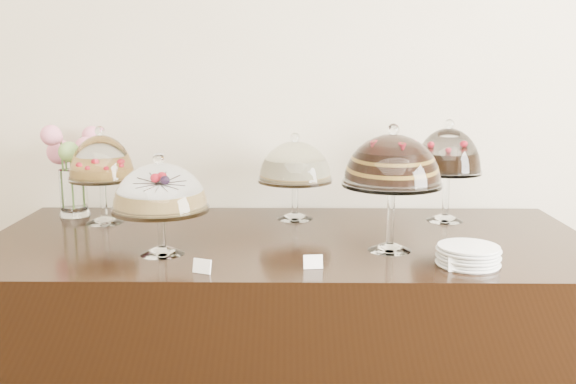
{
  "coord_description": "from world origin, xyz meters",
  "views": [
    {
      "loc": [
        -0.07,
        0.18,
        1.52
      ],
      "look_at": [
        -0.1,
        2.4,
        1.08
      ],
      "focal_mm": 40.0,
      "sensor_mm": 36.0,
      "label": 1
    }
  ],
  "objects_px": {
    "display_counter": "(288,352)",
    "flower_vase": "(71,165)",
    "cake_stand_choco_layer": "(392,164)",
    "plate_stack": "(468,255)",
    "cake_stand_fruit_tart": "(102,163)",
    "cake_stand_sugar_sponge": "(160,192)",
    "cake_stand_cheesecake": "(295,165)",
    "cake_stand_dark_choco": "(448,155)"
  },
  "relations": [
    {
      "from": "display_counter",
      "to": "flower_vase",
      "type": "relative_size",
      "value": 5.71
    },
    {
      "from": "cake_stand_choco_layer",
      "to": "plate_stack",
      "type": "distance_m",
      "value": 0.38
    },
    {
      "from": "cake_stand_fruit_tart",
      "to": "flower_vase",
      "type": "distance_m",
      "value": 0.22
    },
    {
      "from": "display_counter",
      "to": "cake_stand_fruit_tart",
      "type": "distance_m",
      "value": 1.04
    },
    {
      "from": "cake_stand_sugar_sponge",
      "to": "cake_stand_choco_layer",
      "type": "relative_size",
      "value": 0.79
    },
    {
      "from": "display_counter",
      "to": "plate_stack",
      "type": "bearing_deg",
      "value": -29.59
    },
    {
      "from": "cake_stand_fruit_tart",
      "to": "plate_stack",
      "type": "distance_m",
      "value": 1.43
    },
    {
      "from": "cake_stand_cheesecake",
      "to": "plate_stack",
      "type": "bearing_deg",
      "value": -48.61
    },
    {
      "from": "cake_stand_sugar_sponge",
      "to": "cake_stand_cheesecake",
      "type": "relative_size",
      "value": 0.96
    },
    {
      "from": "cake_stand_cheesecake",
      "to": "cake_stand_fruit_tart",
      "type": "bearing_deg",
      "value": -174.18
    },
    {
      "from": "cake_stand_sugar_sponge",
      "to": "flower_vase",
      "type": "bearing_deg",
      "value": 130.76
    },
    {
      "from": "plate_stack",
      "to": "cake_stand_cheesecake",
      "type": "bearing_deg",
      "value": 131.39
    },
    {
      "from": "cake_stand_choco_layer",
      "to": "cake_stand_sugar_sponge",
      "type": "bearing_deg",
      "value": -176.14
    },
    {
      "from": "cake_stand_dark_choco",
      "to": "plate_stack",
      "type": "xyz_separation_m",
      "value": [
        -0.06,
        -0.6,
        -0.24
      ]
    },
    {
      "from": "cake_stand_fruit_tart",
      "to": "flower_vase",
      "type": "relative_size",
      "value": 1.01
    },
    {
      "from": "display_counter",
      "to": "flower_vase",
      "type": "distance_m",
      "value": 1.18
    },
    {
      "from": "cake_stand_dark_choco",
      "to": "cake_stand_choco_layer",
      "type": "bearing_deg",
      "value": -123.55
    },
    {
      "from": "cake_stand_cheesecake",
      "to": "cake_stand_fruit_tart",
      "type": "height_order",
      "value": "cake_stand_fruit_tart"
    },
    {
      "from": "display_counter",
      "to": "cake_stand_fruit_tart",
      "type": "relative_size",
      "value": 5.66
    },
    {
      "from": "cake_stand_choco_layer",
      "to": "cake_stand_fruit_tart",
      "type": "bearing_deg",
      "value": 160.79
    },
    {
      "from": "cake_stand_sugar_sponge",
      "to": "cake_stand_cheesecake",
      "type": "distance_m",
      "value": 0.67
    },
    {
      "from": "cake_stand_dark_choco",
      "to": "cake_stand_cheesecake",
      "type": "bearing_deg",
      "value": 177.77
    },
    {
      "from": "cake_stand_cheesecake",
      "to": "cake_stand_fruit_tart",
      "type": "xyz_separation_m",
      "value": [
        -0.76,
        -0.08,
        0.02
      ]
    },
    {
      "from": "cake_stand_fruit_tart",
      "to": "cake_stand_dark_choco",
      "type": "bearing_deg",
      "value": 2.25
    },
    {
      "from": "cake_stand_choco_layer",
      "to": "cake_stand_fruit_tart",
      "type": "height_order",
      "value": "cake_stand_choco_layer"
    },
    {
      "from": "cake_stand_choco_layer",
      "to": "flower_vase",
      "type": "height_order",
      "value": "cake_stand_choco_layer"
    },
    {
      "from": "cake_stand_choco_layer",
      "to": "flower_vase",
      "type": "relative_size",
      "value": 1.12
    },
    {
      "from": "flower_vase",
      "to": "cake_stand_fruit_tart",
      "type": "bearing_deg",
      "value": -39.08
    },
    {
      "from": "cake_stand_cheesecake",
      "to": "plate_stack",
      "type": "distance_m",
      "value": 0.85
    },
    {
      "from": "flower_vase",
      "to": "cake_stand_dark_choco",
      "type": "bearing_deg",
      "value": -3.12
    },
    {
      "from": "display_counter",
      "to": "cake_stand_choco_layer",
      "type": "height_order",
      "value": "cake_stand_choco_layer"
    },
    {
      "from": "display_counter",
      "to": "cake_stand_cheesecake",
      "type": "bearing_deg",
      "value": 85.22
    },
    {
      "from": "cake_stand_cheesecake",
      "to": "cake_stand_fruit_tart",
      "type": "relative_size",
      "value": 0.91
    },
    {
      "from": "cake_stand_cheesecake",
      "to": "plate_stack",
      "type": "height_order",
      "value": "cake_stand_cheesecake"
    },
    {
      "from": "cake_stand_sugar_sponge",
      "to": "cake_stand_cheesecake",
      "type": "xyz_separation_m",
      "value": [
        0.44,
        0.51,
        0.01
      ]
    },
    {
      "from": "cake_stand_choco_layer",
      "to": "cake_stand_cheesecake",
      "type": "height_order",
      "value": "cake_stand_choco_layer"
    },
    {
      "from": "display_counter",
      "to": "cake_stand_cheesecake",
      "type": "height_order",
      "value": "cake_stand_cheesecake"
    },
    {
      "from": "cake_stand_dark_choco",
      "to": "plate_stack",
      "type": "height_order",
      "value": "cake_stand_dark_choco"
    },
    {
      "from": "cake_stand_sugar_sponge",
      "to": "cake_stand_cheesecake",
      "type": "bearing_deg",
      "value": 48.89
    },
    {
      "from": "cake_stand_choco_layer",
      "to": "cake_stand_fruit_tart",
      "type": "xyz_separation_m",
      "value": [
        -1.09,
        0.38,
        -0.05
      ]
    },
    {
      "from": "cake_stand_fruit_tart",
      "to": "flower_vase",
      "type": "xyz_separation_m",
      "value": [
        -0.17,
        0.14,
        -0.03
      ]
    },
    {
      "from": "cake_stand_fruit_tart",
      "to": "plate_stack",
      "type": "xyz_separation_m",
      "value": [
        1.31,
        -0.54,
        -0.21
      ]
    }
  ]
}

